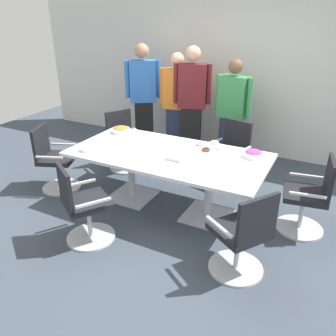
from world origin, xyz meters
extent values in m
cube|color=#3D4754|center=(0.00, 0.00, -0.01)|extent=(10.00, 10.00, 0.01)
cube|color=silver|center=(0.00, 2.40, 1.40)|extent=(8.00, 0.10, 2.80)
cube|color=white|center=(0.00, 0.00, 0.73)|extent=(2.40, 1.20, 0.04)
cube|color=silver|center=(-0.55, 0.00, 0.01)|extent=(0.56, 0.56, 0.02)
cylinder|color=silver|center=(-0.55, 0.00, 0.37)|extent=(0.09, 0.09, 0.69)
cube|color=silver|center=(0.55, 0.00, 0.01)|extent=(0.56, 0.56, 0.02)
cylinder|color=silver|center=(0.55, 0.00, 0.37)|extent=(0.09, 0.09, 0.69)
cylinder|color=silver|center=(1.60, 0.25, 0.01)|extent=(0.62, 0.62, 0.02)
cylinder|color=silver|center=(1.60, 0.25, 0.23)|extent=(0.05, 0.05, 0.41)
cube|color=black|center=(1.60, 0.25, 0.46)|extent=(0.53, 0.53, 0.06)
cube|color=black|center=(1.81, 0.29, 0.70)|extent=(0.11, 0.44, 0.42)
cube|color=silver|center=(1.64, 0.01, 0.58)|extent=(0.37, 0.09, 0.02)
cube|color=silver|center=(1.56, 0.50, 0.58)|extent=(0.37, 0.09, 0.02)
cylinder|color=silver|center=(0.46, 1.01, 0.01)|extent=(0.66, 0.66, 0.02)
cylinder|color=silver|center=(0.46, 1.01, 0.23)|extent=(0.05, 0.05, 0.41)
cube|color=black|center=(0.46, 1.01, 0.46)|extent=(0.56, 0.56, 0.06)
cube|color=black|center=(0.51, 1.21, 0.70)|extent=(0.43, 0.15, 0.42)
cube|color=silver|center=(0.69, 0.95, 0.58)|extent=(0.12, 0.36, 0.02)
cube|color=silver|center=(0.22, 1.07, 0.58)|extent=(0.12, 0.36, 0.02)
cylinder|color=silver|center=(-1.15, 0.76, 0.01)|extent=(0.73, 0.73, 0.02)
cylinder|color=silver|center=(-1.15, 0.76, 0.23)|extent=(0.05, 0.05, 0.41)
cube|color=black|center=(-1.15, 0.76, 0.46)|extent=(0.62, 0.62, 0.06)
cube|color=black|center=(-1.33, 0.85, 0.70)|extent=(0.24, 0.40, 0.42)
cube|color=silver|center=(-1.03, 0.97, 0.58)|extent=(0.34, 0.20, 0.02)
cube|color=silver|center=(-1.26, 0.54, 0.58)|extent=(0.34, 0.20, 0.02)
cylinder|color=silver|center=(-1.60, -0.25, 0.01)|extent=(0.70, 0.70, 0.02)
cylinder|color=silver|center=(-1.60, -0.25, 0.23)|extent=(0.05, 0.05, 0.41)
cube|color=black|center=(-1.60, -0.25, 0.46)|extent=(0.60, 0.60, 0.06)
cube|color=black|center=(-1.80, -0.33, 0.70)|extent=(0.20, 0.42, 0.42)
cube|color=silver|center=(-1.69, -0.03, 0.58)|extent=(0.35, 0.16, 0.02)
cube|color=silver|center=(-1.51, -0.48, 0.58)|extent=(0.35, 0.16, 0.02)
cylinder|color=silver|center=(-0.46, -1.01, 0.01)|extent=(0.75, 0.75, 0.02)
cylinder|color=silver|center=(-0.46, -1.01, 0.23)|extent=(0.05, 0.05, 0.41)
cube|color=black|center=(-0.46, -1.01, 0.46)|extent=(0.64, 0.64, 0.06)
cube|color=black|center=(-0.57, -1.19, 0.70)|extent=(0.39, 0.27, 0.42)
cube|color=silver|center=(-0.66, -0.88, 0.58)|extent=(0.23, 0.33, 0.02)
cube|color=silver|center=(-0.25, -1.14, 0.58)|extent=(0.23, 0.33, 0.02)
cylinder|color=silver|center=(1.15, -0.76, 0.01)|extent=(0.75, 0.75, 0.02)
cylinder|color=silver|center=(1.15, -0.76, 0.23)|extent=(0.05, 0.05, 0.41)
cube|color=black|center=(1.15, -0.76, 0.46)|extent=(0.64, 0.64, 0.06)
cube|color=black|center=(1.32, -0.87, 0.70)|extent=(0.28, 0.39, 0.42)
cube|color=silver|center=(1.01, -0.96, 0.58)|extent=(0.32, 0.23, 0.02)
cube|color=silver|center=(1.28, -0.55, 0.58)|extent=(0.32, 0.23, 0.02)
cube|color=black|center=(-1.34, 1.65, 0.44)|extent=(0.38, 0.34, 0.88)
cube|color=blue|center=(-1.34, 1.65, 1.23)|extent=(0.49, 0.43, 0.70)
sphere|color=tan|center=(-1.34, 1.65, 1.73)|extent=(0.24, 0.24, 0.24)
cylinder|color=blue|center=(-1.12, 1.79, 1.27)|extent=(0.11, 0.11, 0.63)
cylinder|color=blue|center=(-1.56, 1.50, 1.27)|extent=(0.11, 0.11, 0.63)
cube|color=#232842|center=(-0.71, 1.69, 0.41)|extent=(0.35, 0.24, 0.83)
cube|color=orange|center=(-0.71, 1.69, 1.15)|extent=(0.47, 0.28, 0.65)
sphere|color=#DBAD89|center=(-0.71, 1.69, 1.62)|extent=(0.22, 0.22, 0.22)
cylinder|color=orange|center=(-0.44, 1.72, 1.19)|extent=(0.09, 0.09, 0.59)
cylinder|color=orange|center=(-0.97, 1.65, 1.19)|extent=(0.09, 0.09, 0.59)
cube|color=black|center=(-0.41, 1.65, 0.44)|extent=(0.37, 0.29, 0.88)
cube|color=maroon|center=(-0.41, 1.65, 1.23)|extent=(0.49, 0.34, 0.70)
sphere|color=#DBAD89|center=(-0.41, 1.65, 1.73)|extent=(0.24, 0.24, 0.24)
cylinder|color=maroon|center=(-0.16, 1.73, 1.27)|extent=(0.10, 0.10, 0.63)
cylinder|color=maroon|center=(-0.67, 1.57, 1.27)|extent=(0.10, 0.10, 0.63)
cube|color=#232842|center=(0.27, 1.65, 0.40)|extent=(0.35, 0.26, 0.81)
cube|color=#388C4C|center=(0.27, 1.65, 1.13)|extent=(0.47, 0.30, 0.64)
sphere|color=brown|center=(0.27, 1.65, 1.59)|extent=(0.22, 0.22, 0.22)
cylinder|color=#388C4C|center=(0.53, 1.60, 1.16)|extent=(0.09, 0.09, 0.58)
cylinder|color=#388C4C|center=(0.01, 1.70, 1.16)|extent=(0.09, 0.09, 0.58)
cylinder|color=white|center=(-0.95, 0.38, 0.78)|extent=(0.25, 0.25, 0.07)
ellipsoid|color=#AD702D|center=(-0.95, 0.38, 0.82)|extent=(0.22, 0.22, 0.06)
cylinder|color=white|center=(0.96, 0.34, 0.78)|extent=(0.22, 0.22, 0.07)
ellipsoid|color=#9E3D8E|center=(0.96, 0.34, 0.82)|extent=(0.19, 0.19, 0.06)
cylinder|color=white|center=(0.39, 0.41, 0.76)|extent=(0.38, 0.38, 0.01)
torus|color=white|center=(0.53, 0.39, 0.78)|extent=(0.11, 0.11, 0.03)
torus|color=white|center=(0.40, 0.55, 0.78)|extent=(0.11, 0.11, 0.03)
torus|color=pink|center=(0.25, 0.40, 0.78)|extent=(0.11, 0.11, 0.03)
torus|color=brown|center=(0.39, 0.27, 0.78)|extent=(0.11, 0.11, 0.03)
cylinder|color=white|center=(-0.92, -0.37, 0.75)|extent=(0.22, 0.22, 0.01)
cylinder|color=silver|center=(-0.92, -0.37, 0.76)|extent=(0.22, 0.22, 0.01)
cylinder|color=white|center=(-0.92, -0.37, 0.77)|extent=(0.22, 0.22, 0.01)
cylinder|color=silver|center=(-0.92, -0.37, 0.77)|extent=(0.22, 0.22, 0.01)
cylinder|color=white|center=(-0.92, -0.37, 0.78)|extent=(0.22, 0.22, 0.01)
cylinder|color=silver|center=(-0.92, -0.37, 0.78)|extent=(0.22, 0.22, 0.01)
cylinder|color=white|center=(-0.92, -0.37, 0.79)|extent=(0.22, 0.22, 0.01)
cube|color=white|center=(0.17, -0.10, 0.79)|extent=(0.19, 0.19, 0.07)
camera|label=1|loc=(1.77, -3.42, 2.33)|focal=36.43mm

